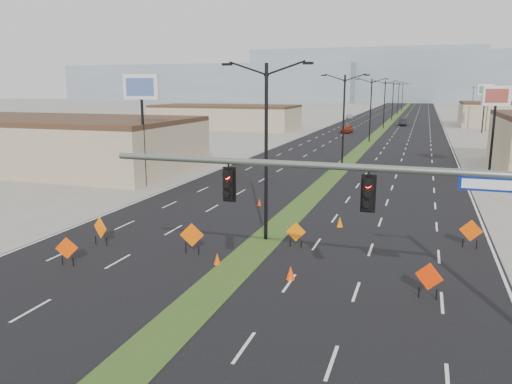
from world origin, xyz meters
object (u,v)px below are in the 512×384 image
(construction_sign_5, at_px, (471,232))
(cone_0, at_px, (217,259))
(construction_sign_3, at_px, (296,233))
(streetlight_5, at_px, (398,98))
(car_far, at_px, (349,117))
(streetlight_4, at_px, (393,100))
(signal_mast, at_px, (426,211))
(cone_3, at_px, (259,202))
(pole_sign_east_far, at_px, (485,93))
(streetlight_0, at_px, (266,147))
(pole_sign_east_near, at_px, (496,103))
(cone_2, at_px, (340,222))
(car_mid, at_px, (403,122))
(streetlight_3, at_px, (384,103))
(cone_1, at_px, (291,273))
(streetlight_6, at_px, (402,96))
(construction_sign_0, at_px, (67,249))
(car_left, at_px, (347,129))
(construction_sign_1, at_px, (100,229))
(pole_sign_west, at_px, (141,95))
(construction_sign_4, at_px, (429,278))
(construction_sign_2, at_px, (192,236))
(streetlight_1, at_px, (344,118))
(streetlight_2, at_px, (371,108))

(construction_sign_5, distance_m, cone_0, 13.98)
(construction_sign_3, bearing_deg, construction_sign_5, 4.70)
(streetlight_5, distance_m, car_far, 29.32)
(streetlight_4, bearing_deg, signal_mast, -85.99)
(cone_3, distance_m, pole_sign_east_far, 75.20)
(cone_3, bearing_deg, streetlight_0, -69.23)
(pole_sign_east_near, bearing_deg, cone_2, -137.15)
(car_far, relative_size, cone_2, 6.87)
(pole_sign_east_far, bearing_deg, car_mid, 124.42)
(streetlight_3, xyz_separation_m, cone_1, (2.94, -89.53, -5.08))
(streetlight_6, bearing_deg, construction_sign_3, -89.32)
(streetlight_6, bearing_deg, car_far, -101.91)
(pole_sign_east_near, bearing_deg, construction_sign_0, -145.10)
(car_left, relative_size, car_far, 0.96)
(construction_sign_1, relative_size, pole_sign_east_far, 0.18)
(cone_1, height_order, pole_sign_west, pole_sign_west)
(construction_sign_1, distance_m, cone_3, 13.08)
(construction_sign_5, relative_size, pole_sign_west, 0.17)
(cone_1, height_order, pole_sign_east_far, pole_sign_east_far)
(construction_sign_1, relative_size, construction_sign_5, 1.01)
(streetlight_6, xyz_separation_m, construction_sign_0, (-8.04, -175.27, -4.55))
(streetlight_4, xyz_separation_m, construction_sign_4, (8.93, -117.77, -4.48))
(car_far, bearing_deg, cone_2, -88.99)
(car_mid, height_order, construction_sign_2, construction_sign_2)
(streetlight_1, height_order, streetlight_2, same)
(streetlight_6, height_order, construction_sign_2, streetlight_6)
(construction_sign_1, xyz_separation_m, construction_sign_2, (5.52, 0.23, 0.05))
(construction_sign_1, distance_m, cone_1, 11.51)
(cone_0, height_order, cone_3, cone_0)
(construction_sign_0, height_order, construction_sign_1, construction_sign_1)
(construction_sign_5, xyz_separation_m, pole_sign_east_near, (3.72, 25.94, 6.23))
(cone_0, bearing_deg, pole_sign_west, 130.08)
(car_mid, bearing_deg, construction_sign_1, -96.15)
(construction_sign_0, relative_size, construction_sign_2, 0.86)
(construction_sign_2, height_order, cone_2, construction_sign_2)
(streetlight_5, relative_size, construction_sign_2, 5.84)
(construction_sign_5, bearing_deg, construction_sign_0, -145.92)
(car_mid, xyz_separation_m, construction_sign_1, (-12.08, -97.43, 0.19))
(streetlight_6, relative_size, car_mid, 2.13)
(streetlight_6, xyz_separation_m, pole_sign_east_far, (19.02, -88.56, 2.10))
(cone_0, bearing_deg, streetlight_4, 89.49)
(construction_sign_4, relative_size, cone_1, 2.37)
(pole_sign_east_near, bearing_deg, streetlight_6, 73.94)
(streetlight_0, bearing_deg, streetlight_1, 90.00)
(construction_sign_2, xyz_separation_m, pole_sign_east_far, (21.94, 83.17, 6.51))
(construction_sign_2, bearing_deg, car_left, 79.16)
(streetlight_5, xyz_separation_m, car_mid, (3.63, -46.53, -4.64))
(streetlight_1, height_order, cone_3, streetlight_1)
(cone_3, height_order, pole_sign_east_near, pole_sign_east_near)
(construction_sign_1, distance_m, pole_sign_east_near, 40.04)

